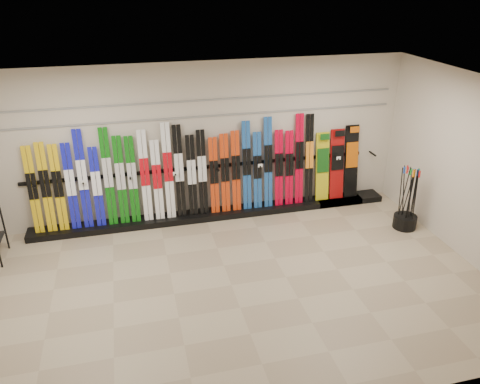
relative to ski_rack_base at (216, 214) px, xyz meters
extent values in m
plane|color=gray|center=(-0.22, -2.28, -0.06)|extent=(8.00, 8.00, 0.00)
plane|color=beige|center=(-0.22, 0.22, 1.44)|extent=(8.00, 0.00, 8.00)
plane|color=beige|center=(3.78, -2.28, 1.44)|extent=(0.00, 5.00, 5.00)
plane|color=silver|center=(-0.22, -2.28, 2.94)|extent=(8.00, 8.00, 0.00)
cube|color=black|center=(0.00, 0.00, 0.00)|extent=(8.00, 0.40, 0.12)
cube|color=gold|center=(-3.27, 0.04, 0.86)|extent=(0.17, 0.20, 1.60)
cube|color=gold|center=(-3.05, 0.04, 0.88)|extent=(0.17, 0.20, 1.65)
cube|color=gold|center=(-2.84, 0.04, 0.86)|extent=(0.17, 0.19, 1.60)
cube|color=#1518B7|center=(-2.63, 0.04, 0.86)|extent=(0.17, 0.20, 1.60)
cube|color=#1518B7|center=(-2.41, 0.05, 0.97)|extent=(0.17, 0.22, 1.83)
cube|color=#1518B7|center=(-2.19, 0.03, 0.81)|extent=(0.17, 0.18, 1.49)
cube|color=#0F640F|center=(-1.97, 0.05, 0.97)|extent=(0.17, 0.22, 1.83)
cube|color=#0F640F|center=(-1.76, 0.04, 0.89)|extent=(0.17, 0.20, 1.66)
cube|color=#0F640F|center=(-1.55, 0.04, 0.88)|extent=(0.17, 0.20, 1.64)
cube|color=white|center=(-1.32, 0.05, 0.93)|extent=(0.17, 0.21, 1.74)
cube|color=white|center=(-1.10, 0.04, 0.82)|extent=(0.17, 0.19, 1.53)
cube|color=white|center=(-0.89, 0.05, 0.98)|extent=(0.17, 0.22, 1.84)
cube|color=black|center=(-0.68, 0.05, 0.95)|extent=(0.17, 0.22, 1.78)
cube|color=black|center=(-0.45, 0.04, 0.85)|extent=(0.17, 0.19, 1.58)
cube|color=black|center=(-0.25, 0.04, 0.89)|extent=(0.17, 0.20, 1.66)
cube|color=red|center=(-0.02, 0.03, 0.81)|extent=(0.17, 0.18, 1.50)
cube|color=red|center=(0.19, 0.04, 0.83)|extent=(0.17, 0.19, 1.55)
cube|color=red|center=(0.41, 0.04, 0.85)|extent=(0.17, 0.19, 1.59)
cube|color=#1B4E9A|center=(0.63, 0.05, 0.94)|extent=(0.17, 0.21, 1.76)
cube|color=#1B4E9A|center=(0.84, 0.04, 0.83)|extent=(0.17, 0.19, 1.53)
cube|color=#1B4E9A|center=(1.06, 0.05, 0.96)|extent=(0.17, 0.22, 1.81)
cube|color=red|center=(1.28, 0.04, 0.83)|extent=(0.17, 0.19, 1.54)
cube|color=red|center=(1.50, 0.03, 0.81)|extent=(0.17, 0.18, 1.51)
cube|color=red|center=(1.71, 0.05, 0.97)|extent=(0.17, 0.22, 1.83)
cube|color=black|center=(1.92, 0.05, 0.96)|extent=(0.17, 0.22, 1.80)
cube|color=gold|center=(2.23, 0.07, 0.76)|extent=(0.28, 0.22, 1.40)
cube|color=#990C0C|center=(2.54, 0.07, 0.78)|extent=(0.29, 0.22, 1.45)
cube|color=black|center=(2.87, 0.08, 0.81)|extent=(0.29, 0.23, 1.50)
cylinder|color=black|center=(3.38, -1.30, 0.07)|extent=(0.43, 0.43, 0.25)
cylinder|color=black|center=(3.37, -1.13, 0.55)|extent=(0.12, 0.07, 1.18)
cylinder|color=black|center=(3.33, -1.37, 0.55)|extent=(0.07, 0.05, 1.18)
cylinder|color=black|center=(3.44, -1.34, 0.55)|extent=(0.04, 0.03, 1.18)
cylinder|color=black|center=(3.48, -1.31, 0.55)|extent=(0.02, 0.05, 1.18)
cylinder|color=black|center=(3.43, -1.42, 0.55)|extent=(0.02, 0.09, 1.18)
cylinder|color=black|center=(3.37, -1.35, 0.55)|extent=(0.10, 0.11, 1.18)
cylinder|color=black|center=(3.40, -1.29, 0.55)|extent=(0.12, 0.12, 1.17)
cylinder|color=black|center=(3.34, -1.29, 0.55)|extent=(0.07, 0.14, 1.17)
cylinder|color=black|center=(3.32, -1.20, 0.55)|extent=(0.16, 0.05, 1.17)
cylinder|color=black|center=(3.38, -1.32, 0.55)|extent=(0.06, 0.15, 1.17)
cylinder|color=black|center=(3.27, -1.18, 0.55)|extent=(0.11, 0.03, 1.18)
cube|color=gray|center=(-0.22, 0.20, 1.94)|extent=(7.60, 0.02, 0.03)
cube|color=gray|center=(-0.22, 0.20, 2.24)|extent=(7.60, 0.02, 0.03)
camera|label=1|loc=(-1.54, -8.08, 4.32)|focal=35.00mm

